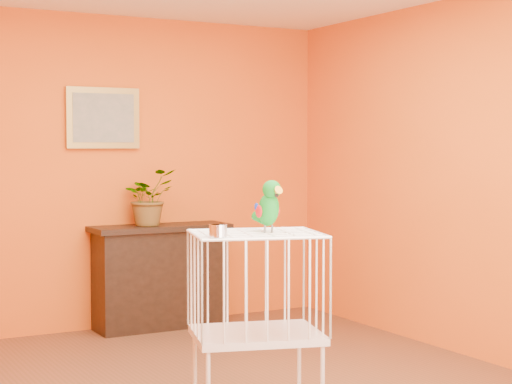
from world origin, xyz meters
TOP-DOWN VIEW (x-y plane):
  - room_shell at (0.00, 0.00)m, footprint 4.50×4.50m
  - console_cabinet at (0.43, 2.04)m, footprint 1.16×0.42m
  - potted_plant at (0.32, 2.07)m, footprint 0.55×0.58m
  - framed_picture at (0.00, 2.22)m, footprint 0.62×0.04m
  - birdcage at (-0.07, -0.52)m, footprint 0.80×0.69m
  - feed_cup at (-0.36, -0.65)m, footprint 0.09×0.09m
  - parrot at (0.01, -0.52)m, footprint 0.14×0.26m

SIDE VIEW (x-z plane):
  - console_cabinet at x=0.43m, z-range 0.00..0.86m
  - birdcage at x=-0.07m, z-range 0.02..1.07m
  - potted_plant at x=0.32m, z-range 0.86..1.23m
  - feed_cup at x=-0.36m, z-range 1.05..1.12m
  - parrot at x=0.01m, z-range 1.05..1.34m
  - room_shell at x=0.00m, z-range -0.67..3.83m
  - framed_picture at x=0.00m, z-range 1.50..2.00m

